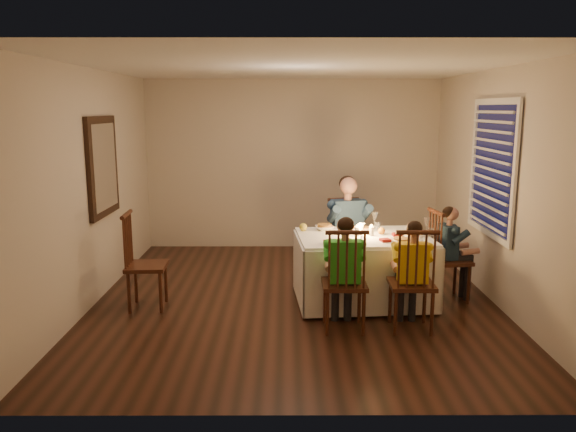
{
  "coord_description": "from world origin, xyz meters",
  "views": [
    {
      "loc": [
        -0.1,
        -6.17,
        2.16
      ],
      "look_at": [
        -0.08,
        0.15,
        0.94
      ],
      "focal_mm": 35.0,
      "sensor_mm": 36.0,
      "label": 1
    }
  ],
  "objects_px": {
    "chair_extra": "(149,307)",
    "child_yellow": "(410,329)",
    "dining_table": "(363,255)",
    "chair_near_left": "(343,329)",
    "chair_end": "(447,299)",
    "chair_near_right": "(410,329)",
    "serving_bowl": "(324,228)",
    "child_green": "(343,329)",
    "chair_adult": "(347,281)",
    "child_teal": "(447,299)",
    "adult": "(347,281)"
  },
  "relations": [
    {
      "from": "child_teal",
      "to": "chair_near_left",
      "type": "bearing_deg",
      "value": 115.98
    },
    {
      "from": "serving_bowl",
      "to": "dining_table",
      "type": "bearing_deg",
      "value": -34.74
    },
    {
      "from": "chair_extra",
      "to": "child_teal",
      "type": "height_order",
      "value": "child_teal"
    },
    {
      "from": "child_green",
      "to": "child_yellow",
      "type": "xyz_separation_m",
      "value": [
        0.66,
        0.0,
        0.0
      ]
    },
    {
      "from": "child_yellow",
      "to": "serving_bowl",
      "type": "distance_m",
      "value": 1.56
    },
    {
      "from": "chair_extra",
      "to": "adult",
      "type": "bearing_deg",
      "value": -70.68
    },
    {
      "from": "chair_near_right",
      "to": "child_green",
      "type": "relative_size",
      "value": 0.92
    },
    {
      "from": "chair_near_right",
      "to": "child_yellow",
      "type": "height_order",
      "value": "child_yellow"
    },
    {
      "from": "chair_near_right",
      "to": "chair_end",
      "type": "xyz_separation_m",
      "value": [
        0.62,
        0.88,
        0.0
      ]
    },
    {
      "from": "chair_near_right",
      "to": "adult",
      "type": "bearing_deg",
      "value": -72.31
    },
    {
      "from": "dining_table",
      "to": "child_yellow",
      "type": "bearing_deg",
      "value": -69.71
    },
    {
      "from": "child_green",
      "to": "child_teal",
      "type": "distance_m",
      "value": 1.56
    },
    {
      "from": "dining_table",
      "to": "chair_adult",
      "type": "distance_m",
      "value": 0.95
    },
    {
      "from": "child_green",
      "to": "child_teal",
      "type": "height_order",
      "value": "child_green"
    },
    {
      "from": "chair_near_right",
      "to": "serving_bowl",
      "type": "xyz_separation_m",
      "value": [
        -0.79,
        1.08,
        0.8
      ]
    },
    {
      "from": "dining_table",
      "to": "chair_end",
      "type": "relative_size",
      "value": 1.48
    },
    {
      "from": "child_yellow",
      "to": "serving_bowl",
      "type": "height_order",
      "value": "serving_bowl"
    },
    {
      "from": "chair_extra",
      "to": "serving_bowl",
      "type": "relative_size",
      "value": 5.04
    },
    {
      "from": "chair_near_left",
      "to": "child_teal",
      "type": "bearing_deg",
      "value": -145.52
    },
    {
      "from": "child_green",
      "to": "serving_bowl",
      "type": "bearing_deg",
      "value": -83.39
    },
    {
      "from": "chair_end",
      "to": "child_teal",
      "type": "height_order",
      "value": "child_teal"
    },
    {
      "from": "child_yellow",
      "to": "child_teal",
      "type": "xyz_separation_m",
      "value": [
        0.62,
        0.88,
        0.0
      ]
    },
    {
      "from": "chair_near_right",
      "to": "chair_near_left",
      "type": "bearing_deg",
      "value": 1.25
    },
    {
      "from": "chair_extra",
      "to": "child_green",
      "type": "relative_size",
      "value": 0.94
    },
    {
      "from": "chair_adult",
      "to": "chair_extra",
      "type": "relative_size",
      "value": 0.98
    },
    {
      "from": "chair_near_left",
      "to": "child_yellow",
      "type": "xyz_separation_m",
      "value": [
        0.66,
        0.0,
        0.0
      ]
    },
    {
      "from": "dining_table",
      "to": "child_green",
      "type": "distance_m",
      "value": 1.01
    },
    {
      "from": "chair_extra",
      "to": "child_teal",
      "type": "relative_size",
      "value": 0.99
    },
    {
      "from": "serving_bowl",
      "to": "adult",
      "type": "bearing_deg",
      "value": 56.26
    },
    {
      "from": "chair_near_left",
      "to": "chair_end",
      "type": "bearing_deg",
      "value": -145.52
    },
    {
      "from": "serving_bowl",
      "to": "chair_near_left",
      "type": "bearing_deg",
      "value": -83.4
    },
    {
      "from": "dining_table",
      "to": "adult",
      "type": "xyz_separation_m",
      "value": [
        -0.1,
        0.78,
        -0.55
      ]
    },
    {
      "from": "chair_end",
      "to": "chair_extra",
      "type": "relative_size",
      "value": 0.98
    },
    {
      "from": "chair_adult",
      "to": "child_teal",
      "type": "height_order",
      "value": "child_teal"
    },
    {
      "from": "child_teal",
      "to": "serving_bowl",
      "type": "xyz_separation_m",
      "value": [
        -1.41,
        0.2,
        0.8
      ]
    },
    {
      "from": "chair_adult",
      "to": "child_teal",
      "type": "distance_m",
      "value": 1.28
    },
    {
      "from": "dining_table",
      "to": "child_green",
      "type": "height_order",
      "value": "dining_table"
    },
    {
      "from": "chair_end",
      "to": "child_teal",
      "type": "bearing_deg",
      "value": -0.0
    },
    {
      "from": "chair_adult",
      "to": "chair_near_right",
      "type": "distance_m",
      "value": 1.63
    },
    {
      "from": "chair_near_right",
      "to": "child_yellow",
      "type": "xyz_separation_m",
      "value": [
        0.0,
        0.0,
        0.0
      ]
    },
    {
      "from": "chair_near_left",
      "to": "serving_bowl",
      "type": "xyz_separation_m",
      "value": [
        -0.13,
        1.08,
        0.8
      ]
    },
    {
      "from": "child_teal",
      "to": "chair_near_right",
      "type": "bearing_deg",
      "value": 136.25
    },
    {
      "from": "chair_near_right",
      "to": "child_yellow",
      "type": "distance_m",
      "value": 0.0
    },
    {
      "from": "chair_extra",
      "to": "child_yellow",
      "type": "bearing_deg",
      "value": -105.89
    },
    {
      "from": "chair_adult",
      "to": "adult",
      "type": "distance_m",
      "value": 0.0
    },
    {
      "from": "chair_end",
      "to": "serving_bowl",
      "type": "height_order",
      "value": "serving_bowl"
    },
    {
      "from": "child_yellow",
      "to": "child_teal",
      "type": "height_order",
      "value": "child_yellow"
    },
    {
      "from": "chair_near_left",
      "to": "child_green",
      "type": "relative_size",
      "value": 0.92
    },
    {
      "from": "child_yellow",
      "to": "chair_adult",
      "type": "bearing_deg",
      "value": -72.31
    },
    {
      "from": "dining_table",
      "to": "child_teal",
      "type": "bearing_deg",
      "value": 0.59
    }
  ]
}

